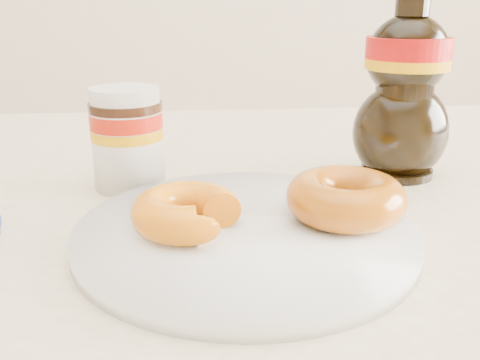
{
  "coord_description": "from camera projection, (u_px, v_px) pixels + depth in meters",
  "views": [
    {
      "loc": [
        0.01,
        -0.37,
        0.94
      ],
      "look_at": [
        0.05,
        0.07,
        0.79
      ],
      "focal_mm": 40.0,
      "sensor_mm": 36.0,
      "label": 1
    }
  ],
  "objects": [
    {
      "name": "dining_table",
      "position": [
        186.0,
        283.0,
        0.53
      ],
      "size": [
        1.4,
        0.9,
        0.75
      ],
      "color": "#FFEAC2",
      "rests_on": "ground"
    },
    {
      "name": "plate",
      "position": [
        246.0,
        232.0,
        0.43
      ],
      "size": [
        0.27,
        0.27,
        0.01
      ],
      "color": "white",
      "rests_on": "dining_table"
    },
    {
      "name": "donut_bitten",
      "position": [
        186.0,
        211.0,
        0.42
      ],
      "size": [
        0.09,
        0.09,
        0.03
      ],
      "primitive_type": "torus",
      "rotation": [
        0.0,
        0.0,
        0.06
      ],
      "color": "orange",
      "rests_on": "plate"
    },
    {
      "name": "donut_whole",
      "position": [
        346.0,
        198.0,
        0.44
      ],
      "size": [
        0.13,
        0.13,
        0.03
      ],
      "primitive_type": "torus",
      "rotation": [
        0.0,
        0.0,
        -0.41
      ],
      "color": "#9D530A",
      "rests_on": "plate"
    },
    {
      "name": "nutella_jar",
      "position": [
        127.0,
        134.0,
        0.54
      ],
      "size": [
        0.07,
        0.07,
        0.1
      ],
      "rotation": [
        0.0,
        0.0,
        -0.01
      ],
      "color": "white",
      "rests_on": "dining_table"
    },
    {
      "name": "syrup_bottle",
      "position": [
        405.0,
        84.0,
        0.56
      ],
      "size": [
        0.13,
        0.12,
        0.2
      ],
      "primitive_type": null,
      "rotation": [
        0.0,
        0.0,
        -0.32
      ],
      "color": "black",
      "rests_on": "dining_table"
    }
  ]
}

